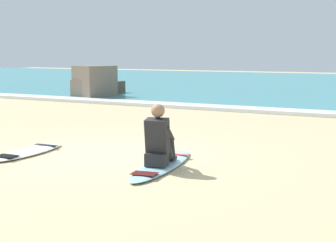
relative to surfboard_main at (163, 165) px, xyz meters
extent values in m
plane|color=#CCB584|center=(-1.10, 0.38, -0.04)|extent=(80.00, 80.00, 0.00)
cube|color=teal|center=(-1.10, 21.53, 0.01)|extent=(80.00, 28.00, 0.10)
cube|color=white|center=(-1.10, 7.83, 0.02)|extent=(80.00, 0.90, 0.11)
ellipsoid|color=#9ED1E5|center=(0.00, 0.00, 0.00)|extent=(0.89, 2.44, 0.07)
cube|color=red|center=(-0.10, 0.66, 0.04)|extent=(0.49, 0.17, 0.01)
cube|color=#4A1311|center=(0.12, -0.75, 0.04)|extent=(0.40, 0.29, 0.01)
cube|color=#232326|center=(0.04, -0.26, 0.14)|extent=(0.37, 0.32, 0.20)
cylinder|color=#232326|center=(-0.10, -0.10, 0.29)|extent=(0.23, 0.43, 0.43)
cylinder|color=#232326|center=(-0.15, 0.10, 0.26)|extent=(0.17, 0.28, 0.42)
cube|color=#232326|center=(-0.17, 0.17, 0.07)|extent=(0.14, 0.24, 0.05)
cylinder|color=#232326|center=(0.10, -0.05, 0.29)|extent=(0.23, 0.43, 0.43)
cylinder|color=#232326|center=(0.07, 0.15, 0.26)|extent=(0.17, 0.28, 0.42)
cube|color=#232326|center=(0.06, 0.22, 0.07)|extent=(0.14, 0.24, 0.05)
cube|color=#232326|center=(0.03, -0.22, 0.49)|extent=(0.39, 0.36, 0.57)
sphere|color=#A37556|center=(0.03, -0.19, 0.88)|extent=(0.21, 0.21, 0.21)
cylinder|color=#232326|center=(-0.14, -0.10, 0.52)|extent=(0.17, 0.41, 0.31)
cylinder|color=#232326|center=(0.14, -0.04, 0.52)|extent=(0.17, 0.41, 0.31)
ellipsoid|color=white|center=(-2.60, -0.24, 0.00)|extent=(0.67, 1.83, 0.07)
cube|color=black|center=(-2.64, 0.26, 0.04)|extent=(0.49, 0.14, 0.01)
cube|color=black|center=(-2.55, -0.81, 0.04)|extent=(0.38, 0.27, 0.01)
cube|color=#756656|center=(-8.30, 9.24, 0.33)|extent=(1.18, 1.73, 0.74)
cube|color=#756656|center=(-9.04, 10.45, 0.43)|extent=(1.41, 1.41, 0.93)
cube|color=brown|center=(-8.65, 10.39, 0.26)|extent=(1.54, 1.71, 0.59)
cube|color=#756656|center=(-8.06, 9.05, 0.61)|extent=(1.67, 1.67, 1.29)
camera|label=1|loc=(3.68, -6.65, 1.75)|focal=52.60mm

